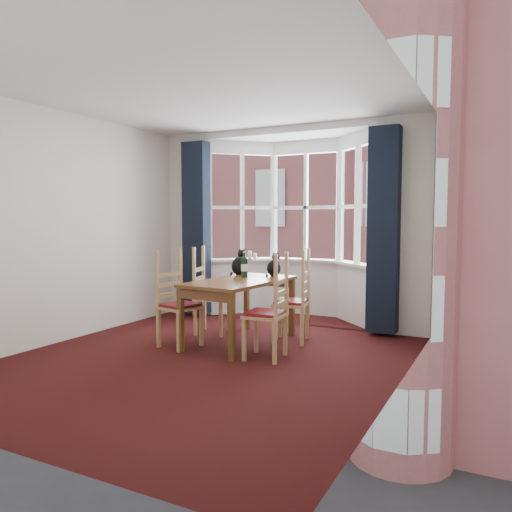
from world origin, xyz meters
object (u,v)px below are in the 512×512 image
Objects in this scene: chair_left_near at (175,306)px; candle_tall at (250,255)px; wine_bottle at (244,266)px; dining_table at (240,287)px; candle_short at (255,256)px; chair_left_far at (205,297)px; chair_right_far at (298,304)px; cat_left at (240,264)px; chair_right_near at (273,316)px; cat_right at (274,267)px.

chair_left_near is 7.46× the size of candle_tall.
wine_bottle reaches higher than candle_tall.
dining_table is at bearing 35.53° from chair_left_near.
candle_short is (-0.61, 1.48, 0.00)m from wine_bottle.
chair_left_far is 10.71× the size of candle_short.
candle_short is (-0.03, 1.48, 0.44)m from chair_left_far.
cat_left is (-0.89, 0.13, 0.43)m from chair_right_far.
candle_tall is at bearing 93.51° from chair_left_near.
wine_bottle is (-0.73, 0.70, 0.44)m from chair_right_near.
candle_tall is (-0.11, 1.45, 0.46)m from chair_left_far.
cat_right is (0.20, 0.53, 0.21)m from dining_table.
candle_tall is at bearing 115.43° from wine_bottle.
candle_short is at bearing 20.84° from candle_tall.
candle_short is (-1.34, 2.18, 0.44)m from chair_right_near.
wine_bottle is (0.20, -0.24, 0.01)m from cat_left.
chair_right_near is at bearing -45.38° from cat_left.
wine_bottle reaches higher than cat_right.
chair_right_near is 1.39m from cat_left.
candle_tall is (-1.37, 1.34, 0.46)m from chair_right_far.
cat_right reaches higher than dining_table.
chair_left_far is 0.73m from wine_bottle.
chair_right_near is at bearing 0.07° from chair_left_near.
cat_right is 0.97× the size of wine_bottle.
chair_left_far is at bearing 91.98° from chair_left_near.
chair_right_far is at bearing 33.22° from chair_left_near.
dining_table is 1.67× the size of chair_right_far.
chair_left_far is at bearing 158.89° from dining_table.
cat_left reaches higher than chair_right_far.
candle_tall reaches higher than chair_left_far.
chair_right_far is at bearing -8.39° from cat_left.
wine_bottle is at bearing 136.13° from chair_right_near.
chair_left_far is at bearing -161.87° from cat_right.
chair_left_near is at bearing -146.78° from chair_right_far.
cat_left reaches higher than chair_right_near.
candle_short is at bearing 112.42° from wine_bottle.
chair_left_far is 1.54m from candle_short.
cat_right is (0.83, 0.99, 0.42)m from chair_left_near.
chair_left_near is 1.00m from wine_bottle.
candle_short is (0.08, 0.03, -0.02)m from candle_tall.
wine_bottle is (-0.28, -0.29, 0.02)m from cat_right.
chair_left_near is 1.48m from chair_right_far.
candle_short is at bearing 126.62° from cat_right.
candle_tall is at bearing 129.69° from cat_right.
cat_right is at bearing 46.11° from wine_bottle.
wine_bottle reaches higher than chair_right_near.
dining_table is 1.67× the size of chair_left_near.
candle_tall is (-0.49, 1.21, 0.03)m from cat_left.
chair_right_far is at bearing 30.68° from dining_table.
chair_right_far is 0.61m from cat_right.
chair_left_near reaches higher than dining_table.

